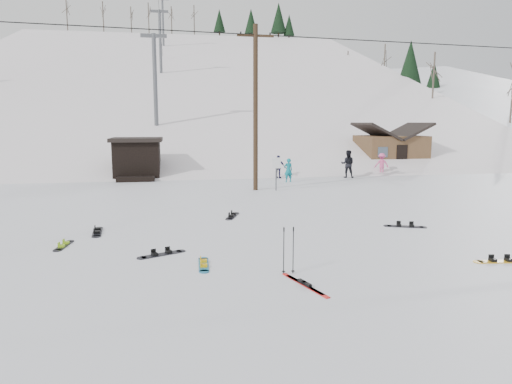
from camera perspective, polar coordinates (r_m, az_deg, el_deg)
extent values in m
plane|color=silver|center=(11.99, 2.01, -9.72)|extent=(200.00, 200.00, 0.00)
cube|color=white|center=(68.02, -7.68, -4.78)|extent=(60.00, 85.24, 65.97)
cube|color=silver|center=(74.73, 23.07, -3.41)|extent=(45.66, 93.98, 54.59)
cylinder|color=#3A2819|center=(25.51, -0.06, 10.31)|extent=(0.26, 0.26, 9.00)
cube|color=#3A2819|center=(25.91, -0.06, 18.96)|extent=(2.00, 0.12, 0.12)
cylinder|color=black|center=(25.94, -0.06, 19.23)|extent=(0.08, 0.08, 0.12)
cylinder|color=#595B60|center=(25.49, 2.53, 2.20)|extent=(0.07, 0.07, 1.80)
cube|color=white|center=(25.38, 2.56, 3.65)|extent=(0.50, 0.04, 0.60)
cube|color=black|center=(32.33, -14.60, 3.93)|extent=(3.00, 3.00, 2.50)
cube|color=black|center=(32.25, -14.69, 6.36)|extent=(3.40, 3.40, 0.25)
cube|color=black|center=(30.66, -14.78, 1.61)|extent=(2.40, 1.20, 0.30)
cylinder|color=#595B60|center=(41.30, -12.49, 13.32)|extent=(0.36, 0.36, 8.00)
cube|color=#595B60|center=(41.79, -12.67, 18.52)|extent=(2.20, 0.30, 0.30)
cylinder|color=#595B60|center=(61.95, -11.88, 17.79)|extent=(0.36, 0.36, 8.00)
cube|color=#595B60|center=(62.67, -11.99, 21.22)|extent=(2.20, 0.30, 0.30)
cylinder|color=#595B60|center=(82.79, -11.56, 20.01)|extent=(0.36, 0.36, 8.00)
cube|color=brown|center=(39.26, 16.42, 4.80)|extent=(5.00, 4.00, 2.70)
cube|color=black|center=(38.61, 14.71, 7.34)|extent=(2.69, 4.40, 1.43)
cube|color=black|center=(39.81, 18.28, 7.22)|extent=(2.69, 4.40, 1.43)
cube|color=black|center=(37.48, 17.76, 4.19)|extent=(0.90, 0.06, 1.90)
cube|color=#176D9B|center=(12.43, -6.57, -9.03)|extent=(0.30, 1.14, 0.02)
cylinder|color=#176D9B|center=(12.97, -6.62, -8.27)|extent=(0.26, 0.26, 0.02)
cylinder|color=#176D9B|center=(11.90, -6.50, -9.86)|extent=(0.26, 0.26, 0.02)
cube|color=#E0A80B|center=(12.61, -6.59, -8.54)|extent=(0.19, 0.15, 0.07)
cube|color=#E0A80B|center=(12.23, -6.55, -9.10)|extent=(0.19, 0.15, 0.07)
cube|color=red|center=(10.90, 6.36, -11.61)|extent=(0.62, 1.62, 0.02)
cube|color=black|center=(10.89, 6.36, -11.38)|extent=(0.18, 0.31, 0.08)
cube|color=red|center=(11.04, 5.84, -11.34)|extent=(0.62, 1.62, 0.02)
cube|color=black|center=(11.02, 5.84, -11.12)|extent=(0.18, 0.31, 0.08)
cylinder|color=black|center=(11.54, 3.49, -7.42)|extent=(0.02, 0.02, 1.17)
cylinder|color=black|center=(11.70, 3.46, -9.90)|extent=(0.09, 0.09, 0.01)
cylinder|color=black|center=(11.40, 3.51, -4.68)|extent=(0.04, 0.04, 0.11)
cylinder|color=black|center=(11.60, 4.67, -7.35)|extent=(0.02, 0.02, 1.17)
cylinder|color=black|center=(11.75, 4.64, -9.82)|extent=(0.09, 0.09, 0.01)
cylinder|color=black|center=(11.45, 4.71, -4.63)|extent=(0.04, 0.04, 0.11)
cube|color=black|center=(13.56, -11.71, -7.65)|extent=(1.21, 0.77, 0.02)
cylinder|color=black|center=(13.80, -9.38, -7.30)|extent=(0.28, 0.28, 0.02)
cylinder|color=black|center=(13.34, -14.11, -8.00)|extent=(0.28, 0.28, 0.02)
cube|color=black|center=(13.63, -10.87, -7.31)|extent=(0.22, 0.24, 0.08)
cube|color=black|center=(13.46, -12.57, -7.56)|extent=(0.22, 0.24, 0.08)
cube|color=black|center=(16.81, -19.22, -4.76)|extent=(0.43, 1.33, 0.03)
cylinder|color=black|center=(17.45, -19.10, -4.27)|extent=(0.30, 0.30, 0.03)
cylinder|color=black|center=(16.18, -19.35, -5.28)|extent=(0.30, 0.30, 0.03)
cube|color=black|center=(17.03, -19.18, -4.40)|extent=(0.23, 0.18, 0.09)
cube|color=black|center=(16.57, -19.27, -4.75)|extent=(0.23, 0.18, 0.09)
cube|color=black|center=(15.39, -22.90, -6.20)|extent=(0.38, 1.11, 0.02)
cylinder|color=black|center=(15.88, -22.22, -5.71)|extent=(0.25, 0.25, 0.02)
cylinder|color=black|center=(14.90, -23.61, -6.72)|extent=(0.25, 0.25, 0.02)
cube|color=#89BE16|center=(15.55, -22.66, -5.86)|extent=(0.19, 0.15, 0.07)
cube|color=#89BE16|center=(15.20, -23.16, -6.22)|extent=(0.19, 0.15, 0.07)
cube|color=black|center=(17.59, 18.14, -4.12)|extent=(1.27, 0.71, 0.03)
cylinder|color=black|center=(17.69, 20.15, -4.16)|extent=(0.29, 0.29, 0.03)
cylinder|color=black|center=(17.52, 16.11, -4.08)|extent=(0.29, 0.29, 0.03)
cube|color=black|center=(17.61, 18.88, -3.96)|extent=(0.22, 0.25, 0.08)
cube|color=black|center=(17.55, 17.42, -3.94)|extent=(0.22, 0.25, 0.08)
cube|color=gold|center=(14.30, 28.24, -7.66)|extent=(1.26, 0.44, 0.03)
cylinder|color=gold|center=(14.00, 26.05, -7.85)|extent=(0.28, 0.28, 0.03)
cube|color=black|center=(14.40, 29.03, -7.39)|extent=(0.18, 0.22, 0.08)
cube|color=black|center=(14.18, 27.48, -7.52)|extent=(0.18, 0.22, 0.08)
cube|color=black|center=(18.58, -2.96, -3.02)|extent=(0.70, 1.29, 0.03)
cylinder|color=black|center=(19.19, -2.55, -2.64)|extent=(0.29, 0.29, 0.03)
cylinder|color=black|center=(17.98, -3.40, -3.43)|extent=(0.29, 0.29, 0.03)
cube|color=black|center=(18.79, -2.81, -2.72)|extent=(0.25, 0.22, 0.08)
cube|color=black|center=(18.35, -3.12, -3.00)|extent=(0.25, 0.22, 0.08)
imported|color=#0D7683|center=(29.20, 4.06, 2.73)|extent=(0.59, 0.43, 1.51)
imported|color=black|center=(32.04, 11.39, 3.45)|extent=(1.12, 1.01, 1.89)
imported|color=#DC4D89|center=(34.35, 15.43, 3.39)|extent=(1.11, 0.77, 1.57)
imported|color=#181638|center=(31.14, 2.83, 3.16)|extent=(0.98, 0.82, 1.56)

